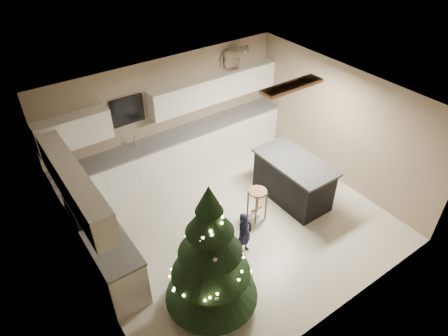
{
  "coord_description": "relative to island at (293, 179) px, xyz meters",
  "views": [
    {
      "loc": [
        -3.46,
        -4.53,
        5.58
      ],
      "look_at": [
        0.0,
        0.35,
        1.15
      ],
      "focal_mm": 32.0,
      "sensor_mm": 36.0,
      "label": 1
    }
  ],
  "objects": [
    {
      "name": "ground_plane",
      "position": [
        -1.46,
        0.06,
        -0.48
      ],
      "size": [
        5.5,
        5.5,
        0.0
      ],
      "primitive_type": "plane",
      "color": "beige"
    },
    {
      "name": "bar_stool",
      "position": [
        -0.99,
        -0.05,
        0.04
      ],
      "size": [
        0.36,
        0.36,
        0.69
      ],
      "rotation": [
        0.0,
        0.0,
        -0.42
      ],
      "color": "brown",
      "rests_on": "ground_plane"
    },
    {
      "name": "toddler",
      "position": [
        -1.74,
        -0.62,
        -0.03
      ],
      "size": [
        0.35,
        0.26,
        0.89
      ],
      "primitive_type": "imported",
      "rotation": [
        0.0,
        0.0,
        0.14
      ],
      "color": "black",
      "rests_on": "ground_plane"
    },
    {
      "name": "cabinetry",
      "position": [
        -2.37,
        1.71,
        0.28
      ],
      "size": [
        5.5,
        3.2,
        2.0
      ],
      "color": "white",
      "rests_on": "ground_plane"
    },
    {
      "name": "rocking_horse",
      "position": [
        0.21,
        2.38,
        1.82
      ],
      "size": [
        0.72,
        0.49,
        0.57
      ],
      "rotation": [
        0.0,
        0.0,
        1.24
      ],
      "color": "brown",
      "rests_on": "cabinetry"
    },
    {
      "name": "christmas_tree",
      "position": [
        -2.83,
        -1.18,
        0.51
      ],
      "size": [
        1.51,
        1.46,
        2.42
      ],
      "rotation": [
        0.0,
        0.0,
        0.27
      ],
      "color": "#3F2816",
      "rests_on": "ground_plane"
    },
    {
      "name": "island",
      "position": [
        0.0,
        0.0,
        0.0
      ],
      "size": [
        0.9,
        1.7,
        0.95
      ],
      "color": "black",
      "rests_on": "ground_plane"
    },
    {
      "name": "room_shell",
      "position": [
        -1.44,
        0.06,
        1.27
      ],
      "size": [
        5.52,
        5.02,
        2.61
      ],
      "color": "gray",
      "rests_on": "ground_plane"
    }
  ]
}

